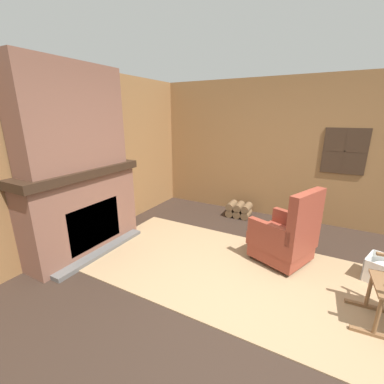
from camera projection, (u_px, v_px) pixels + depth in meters
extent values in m
plane|color=#2D2119|center=(249.00, 304.00, 2.73)|extent=(14.00, 14.00, 0.00)
cube|color=olive|center=(65.00, 162.00, 3.61)|extent=(0.06, 6.00, 2.59)
cube|color=olive|center=(298.00, 151.00, 4.65)|extent=(6.00, 0.06, 2.59)
cube|color=#382619|center=(345.00, 151.00, 4.26)|extent=(0.66, 0.02, 0.76)
cube|color=silver|center=(345.00, 151.00, 4.27)|extent=(0.62, 0.01, 0.72)
cube|color=#382619|center=(345.00, 151.00, 4.26)|extent=(0.02, 0.02, 0.72)
cube|color=#382619|center=(345.00, 151.00, 4.26)|extent=(0.62, 0.02, 0.02)
cube|color=brown|center=(84.00, 214.00, 3.71)|extent=(0.44, 1.68, 1.12)
cube|color=black|center=(94.00, 224.00, 3.66)|extent=(0.08, 0.87, 0.63)
cube|color=#565451|center=(103.00, 251.00, 3.72)|extent=(0.16, 1.51, 0.06)
cube|color=black|center=(78.00, 172.00, 3.53)|extent=(0.54, 1.78, 0.11)
cube|color=brown|center=(71.00, 118.00, 3.32)|extent=(0.39, 1.48, 1.34)
cube|color=#997A56|center=(230.00, 270.00, 3.33)|extent=(3.90, 1.93, 0.01)
cube|color=brown|center=(281.00, 249.00, 3.50)|extent=(0.84, 0.82, 0.24)
cube|color=brown|center=(282.00, 239.00, 3.46)|extent=(0.88, 0.87, 0.18)
cube|color=brown|center=(306.00, 217.00, 3.13)|extent=(0.36, 0.66, 0.64)
cube|color=brown|center=(269.00, 231.00, 3.25)|extent=(0.61, 0.32, 0.20)
cube|color=brown|center=(293.00, 220.00, 3.59)|extent=(0.61, 0.32, 0.20)
cylinder|color=#332319|center=(252.00, 257.00, 3.59)|extent=(0.07, 0.07, 0.06)
cylinder|color=#332319|center=(273.00, 245.00, 3.91)|extent=(0.07, 0.07, 0.06)
cylinder|color=#332319|center=(287.00, 275.00, 3.19)|extent=(0.07, 0.07, 0.06)
cylinder|color=#332319|center=(308.00, 260.00, 3.50)|extent=(0.07, 0.07, 0.06)
cylinder|color=brown|center=(378.00, 316.00, 2.27)|extent=(0.04, 0.04, 0.38)
cylinder|color=brown|center=(369.00, 289.00, 2.61)|extent=(0.04, 0.04, 0.38)
cylinder|color=brown|center=(231.00, 212.00, 5.13)|extent=(0.16, 0.34, 0.15)
cylinder|color=brown|center=(239.00, 213.00, 5.07)|extent=(0.16, 0.34, 0.15)
cylinder|color=brown|center=(246.00, 214.00, 5.00)|extent=(0.16, 0.34, 0.15)
cylinder|color=brown|center=(232.00, 205.00, 5.09)|extent=(0.16, 0.34, 0.15)
cylinder|color=brown|center=(239.00, 207.00, 5.03)|extent=(0.16, 0.34, 0.15)
cylinder|color=brown|center=(247.00, 208.00, 4.96)|extent=(0.16, 0.34, 0.15)
cube|color=white|center=(384.00, 282.00, 3.08)|extent=(0.52, 0.48, 0.01)
cube|color=white|center=(367.00, 265.00, 3.18)|extent=(0.13, 0.34, 0.30)
cube|color=white|center=(383.00, 278.00, 2.93)|extent=(0.40, 0.15, 0.30)
ellipsoid|color=#47708E|center=(26.00, 174.00, 2.97)|extent=(0.11, 0.11, 0.09)
cylinder|color=white|center=(24.00, 163.00, 2.93)|extent=(0.06, 0.06, 0.17)
cube|color=gray|center=(107.00, 157.00, 4.00)|extent=(0.15, 0.21, 0.14)
cube|color=silver|center=(111.00, 157.00, 3.96)|extent=(0.01, 0.04, 0.02)
cylinder|color=#336093|center=(77.00, 160.00, 3.55)|extent=(0.06, 0.22, 0.22)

